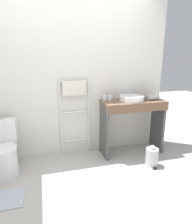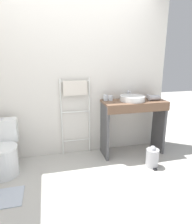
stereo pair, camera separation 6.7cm
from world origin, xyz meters
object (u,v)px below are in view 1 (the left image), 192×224
Objects in this scene: cup_near_wall at (105,98)px; cup_near_edge at (110,98)px; towel_radiator at (75,100)px; trash_bin at (152,157)px; toilet at (2,155)px; sink_basin at (132,98)px; hair_dryer at (153,97)px.

cup_near_wall is 1.11× the size of cup_near_edge.
towel_radiator is 3.79× the size of trash_bin.
trash_bin is (0.47, -0.59, -0.79)m from cup_near_edge.
sink_basin reaches higher than toilet.
toilet is at bearing 170.43° from trash_bin.
trash_bin is (0.14, -0.50, -0.79)m from sink_basin.
trash_bin is at bearing -51.43° from cup_near_edge.
toilet is at bearing -170.45° from cup_near_wall.
hair_dryer is at bearing 2.70° from toilet.
cup_near_edge is at bearing -10.27° from towel_radiator.
toilet is 2.23× the size of trash_bin.
cup_near_wall is at bearing 9.55° from toilet.
cup_near_wall is (-0.41, 0.11, 0.00)m from sink_basin.
cup_near_wall is 1.14m from trash_bin.
cup_near_wall is 0.78m from hair_dryer.
towel_radiator reaches higher than cup_near_wall.
toilet reaches higher than trash_bin.
towel_radiator is 3.20× the size of sink_basin.
cup_near_edge is at bearing 164.65° from sink_basin.
cup_near_wall is at bearing -9.21° from towel_radiator.
sink_basin is 0.42m from cup_near_wall.
hair_dryer is (0.76, -0.15, -0.00)m from cup_near_wall.
towel_radiator reaches higher than trash_bin.
sink_basin is at bearing 174.17° from hair_dryer.
sink_basin is 0.36m from hair_dryer.
trash_bin is at bearing -9.57° from toilet.
cup_near_wall reaches higher than trash_bin.
cup_near_edge is (-0.33, 0.09, -0.00)m from sink_basin.
trash_bin is (1.01, -0.69, -0.78)m from towel_radiator.
cup_near_edge is at bearing 169.50° from hair_dryer.
cup_near_wall reaches higher than toilet.
sink_basin reaches higher than trash_bin.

